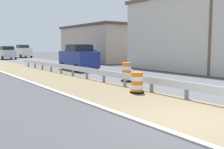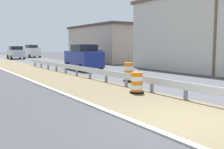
# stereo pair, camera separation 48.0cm
# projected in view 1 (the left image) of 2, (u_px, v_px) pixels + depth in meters

# --- Properties ---
(ground_plane) EXTENTS (160.00, 160.00, 0.00)m
(ground_plane) POSITION_uv_depth(u_px,v_px,m) (190.00, 121.00, 7.62)
(ground_plane) COLOR #3D3D3F
(median_dirt_strip) EXTENTS (3.78, 120.00, 0.01)m
(median_dirt_strip) POSITION_uv_depth(u_px,v_px,m) (205.00, 117.00, 8.01)
(median_dirt_strip) COLOR #706047
(median_dirt_strip) RESTS_ON ground
(curb_near_edge) EXTENTS (0.20, 120.00, 0.11)m
(curb_near_edge) POSITION_uv_depth(u_px,v_px,m) (158.00, 129.00, 6.88)
(curb_near_edge) COLOR #ADADA8
(curb_near_edge) RESTS_ON ground
(traffic_barrel_close) EXTENTS (0.65, 0.65, 0.95)m
(traffic_barrel_close) POSITION_uv_depth(u_px,v_px,m) (137.00, 84.00, 11.99)
(traffic_barrel_close) COLOR orange
(traffic_barrel_close) RESTS_ON ground
(traffic_barrel_mid) EXTENTS (0.66, 0.66, 1.14)m
(traffic_barrel_mid) POSITION_uv_depth(u_px,v_px,m) (126.00, 73.00, 15.87)
(traffic_barrel_mid) COLOR orange
(traffic_barrel_mid) RESTS_ON ground
(car_lead_near_lane) EXTENTS (2.19, 4.49, 2.21)m
(car_lead_near_lane) POSITION_uv_depth(u_px,v_px,m) (78.00, 58.00, 22.85)
(car_lead_near_lane) COLOR navy
(car_lead_near_lane) RESTS_ON ground
(car_trailing_near_lane) EXTENTS (2.12, 4.72, 2.25)m
(car_trailing_near_lane) POSITION_uv_depth(u_px,v_px,m) (23.00, 51.00, 47.10)
(car_trailing_near_lane) COLOR silver
(car_trailing_near_lane) RESTS_ON ground
(car_lead_far_lane) EXTENTS (2.17, 4.15, 2.02)m
(car_lead_far_lane) POSITION_uv_depth(u_px,v_px,m) (7.00, 53.00, 41.24)
(car_lead_far_lane) COLOR silver
(car_lead_far_lane) RESTS_ON ground
(car_mid_far_lane) EXTENTS (1.96, 4.05, 2.26)m
(car_mid_far_lane) POSITION_uv_depth(u_px,v_px,m) (80.00, 55.00, 28.65)
(car_mid_far_lane) COLOR navy
(car_mid_far_lane) RESTS_ON ground
(roadside_shop_near) EXTENTS (7.42, 13.98, 6.38)m
(roadside_shop_near) POSITION_uv_depth(u_px,v_px,m) (209.00, 33.00, 22.53)
(roadside_shop_near) COLOR beige
(roadside_shop_near) RESTS_ON ground
(roadside_shop_far) EXTENTS (7.72, 12.68, 4.86)m
(roadside_shop_far) POSITION_uv_depth(u_px,v_px,m) (104.00, 43.00, 36.87)
(roadside_shop_far) COLOR #AD9E8E
(roadside_shop_far) RESTS_ON ground
(utility_pole_near) EXTENTS (0.24, 1.80, 8.46)m
(utility_pole_near) POSITION_uv_depth(u_px,v_px,m) (211.00, 13.00, 18.28)
(utility_pole_near) COLOR brown
(utility_pole_near) RESTS_ON ground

